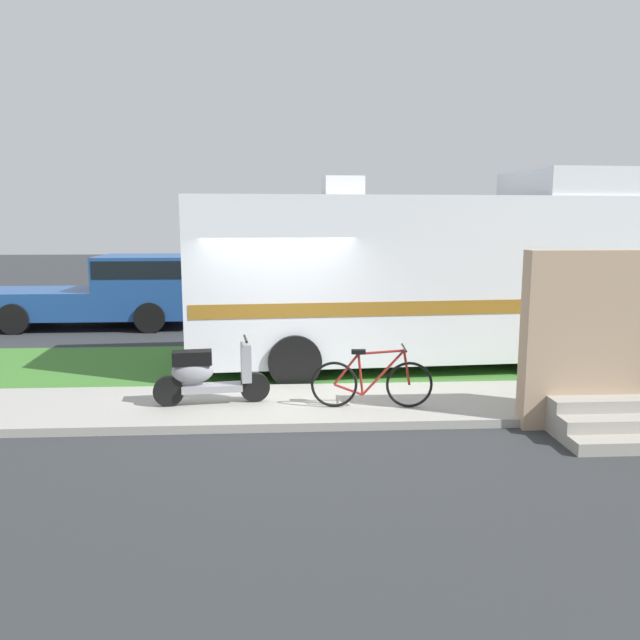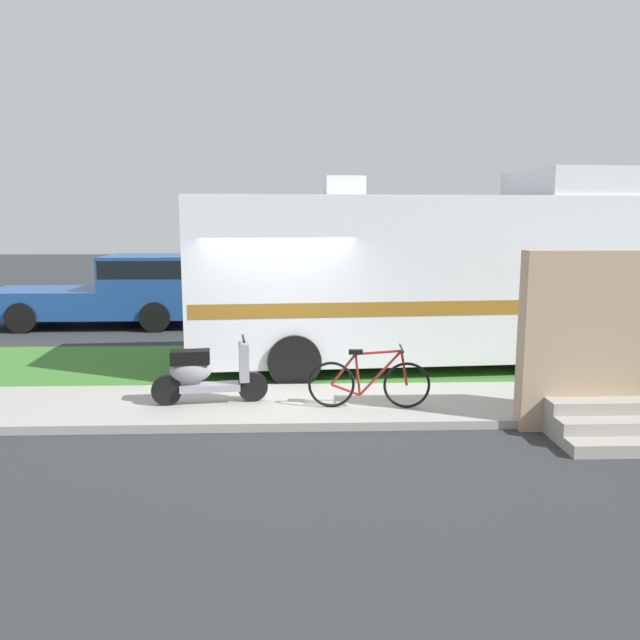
# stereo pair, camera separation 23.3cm
# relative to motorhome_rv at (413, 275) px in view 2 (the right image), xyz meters

# --- Properties ---
(ground_plane) EXTENTS (80.00, 80.00, 0.00)m
(ground_plane) POSITION_rel_motorhome_rv_xyz_m (-2.47, -1.39, -1.76)
(ground_plane) COLOR #2D3033
(sidewalk) EXTENTS (24.00, 2.00, 0.12)m
(sidewalk) POSITION_rel_motorhome_rv_xyz_m (-2.47, -2.59, -1.70)
(sidewalk) COLOR #9E9B93
(sidewalk) RESTS_ON ground
(grass_strip) EXTENTS (24.00, 3.40, 0.08)m
(grass_strip) POSITION_rel_motorhome_rv_xyz_m (-2.47, 0.11, -1.72)
(grass_strip) COLOR #3D752D
(grass_strip) RESTS_ON ground
(motorhome_rv) EXTENTS (8.16, 3.04, 3.69)m
(motorhome_rv) POSITION_rel_motorhome_rv_xyz_m (0.00, 0.00, 0.00)
(motorhome_rv) COLOR silver
(motorhome_rv) RESTS_ON ground
(scooter) EXTENTS (1.68, 0.53, 0.97)m
(scooter) POSITION_rel_motorhome_rv_xyz_m (-3.51, -2.62, -1.18)
(scooter) COLOR black
(scooter) RESTS_ON ground
(bicycle) EXTENTS (1.75, 0.52, 0.89)m
(bicycle) POSITION_rel_motorhome_rv_xyz_m (-1.15, -2.93, -1.26)
(bicycle) COLOR black
(bicycle) RESTS_ON ground
(pickup_truck_near) EXTENTS (5.47, 2.16, 1.86)m
(pickup_truck_near) POSITION_rel_motorhome_rv_xyz_m (-6.75, 4.88, -0.77)
(pickup_truck_near) COLOR #1E478C
(pickup_truck_near) RESTS_ON ground
(pickup_truck_far) EXTENTS (5.44, 2.33, 1.71)m
(pickup_truck_far) POSITION_rel_motorhome_rv_xyz_m (-5.75, 7.50, -0.83)
(pickup_truck_far) COLOR maroon
(pickup_truck_far) RESTS_ON ground
(porch_steps) EXTENTS (2.00, 1.26, 2.40)m
(porch_steps) POSITION_rel_motorhome_rv_xyz_m (1.78, -3.68, -0.79)
(porch_steps) COLOR #9E998E
(porch_steps) RESTS_ON ground
(bottle_green) EXTENTS (0.07, 0.07, 0.29)m
(bottle_green) POSITION_rel_motorhome_rv_xyz_m (1.67, -3.09, -1.51)
(bottle_green) COLOR brown
(bottle_green) RESTS_ON ground
(bottle_spare) EXTENTS (0.07, 0.07, 0.30)m
(bottle_spare) POSITION_rel_motorhome_rv_xyz_m (1.15, -3.12, -1.51)
(bottle_spare) COLOR navy
(bottle_spare) RESTS_ON ground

